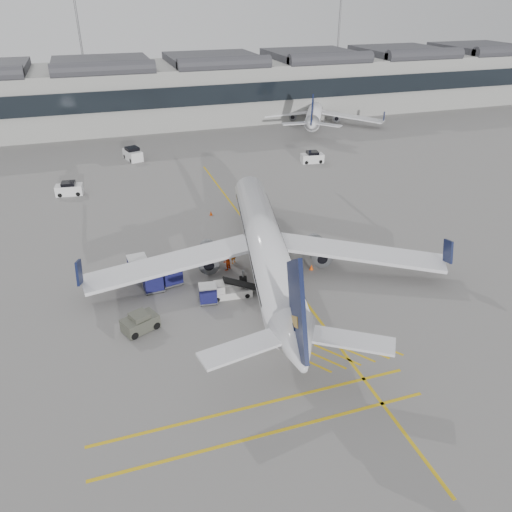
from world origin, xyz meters
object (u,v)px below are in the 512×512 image
object	(u,v)px
ramp_agent_b	(227,261)
airliner_main	(266,246)
ramp_agent_a	(234,254)
pushback_tug	(140,323)
belt_loader	(230,291)
baggage_cart_a	(208,293)

from	to	relation	value
ramp_agent_b	airliner_main	bearing A→B (deg)	114.05
airliner_main	ramp_agent_a	xyz separation A→B (m)	(-2.38, 2.90, -1.91)
airliner_main	pushback_tug	bearing A→B (deg)	-145.04
belt_loader	airliner_main	bearing A→B (deg)	38.49
airliner_main	ramp_agent_a	size ratio (longest dim) A/B	18.48
ramp_agent_a	ramp_agent_b	size ratio (longest dim) A/B	1.06
belt_loader	pushback_tug	world-z (taller)	belt_loader
belt_loader	baggage_cart_a	bearing A→B (deg)	-164.19
ramp_agent_a	pushback_tug	distance (m)	13.22
baggage_cart_a	airliner_main	bearing A→B (deg)	34.38
ramp_agent_a	pushback_tug	bearing A→B (deg)	-177.53
baggage_cart_a	pushback_tug	size ratio (longest dim) A/B	0.55
baggage_cart_a	pushback_tug	world-z (taller)	baggage_cart_a
airliner_main	belt_loader	distance (m)	5.76
belt_loader	ramp_agent_a	size ratio (longest dim) A/B	2.26
ramp_agent_a	belt_loader	bearing A→B (deg)	-145.85
airliner_main	baggage_cart_a	world-z (taller)	airliner_main
ramp_agent_a	ramp_agent_b	xyz separation A→B (m)	(-1.03, -1.10, -0.06)
pushback_tug	belt_loader	bearing A→B (deg)	-6.54
airliner_main	belt_loader	bearing A→B (deg)	-135.08
baggage_cart_a	ramp_agent_a	xyz separation A→B (m)	(4.12, 6.17, 0.08)
belt_loader	pushback_tug	size ratio (longest dim) A/B	1.40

